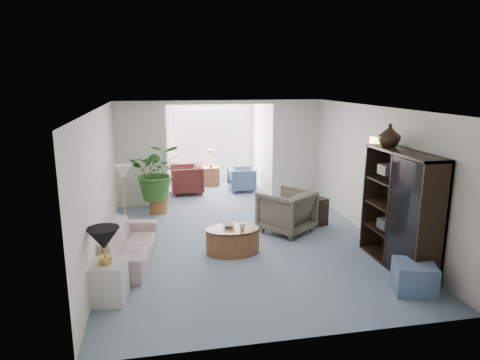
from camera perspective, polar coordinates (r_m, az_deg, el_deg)
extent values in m
plane|color=gray|center=(8.04, 0.83, -8.62)|extent=(6.00, 6.00, 0.00)
plane|color=gray|center=(11.89, -3.26, -1.43)|extent=(2.60, 2.60, 0.00)
cube|color=silver|center=(10.46, -12.88, 3.26)|extent=(1.20, 0.12, 2.50)
cube|color=silver|center=(11.01, 7.33, 3.96)|extent=(1.20, 0.12, 2.50)
cube|color=silver|center=(10.44, -2.58, 10.19)|extent=(2.60, 0.12, 0.10)
cube|color=white|center=(12.68, -4.02, 5.91)|extent=(2.20, 0.02, 1.50)
cube|color=white|center=(12.65, -4.00, 5.89)|extent=(2.20, 0.02, 1.50)
cube|color=#C3B39C|center=(8.35, 17.81, 3.69)|extent=(0.04, 0.50, 0.40)
imported|color=beige|center=(7.55, -14.63, -8.16)|extent=(1.03, 2.07, 0.58)
cube|color=silver|center=(6.34, -17.15, -12.69)|extent=(0.56, 0.56, 0.55)
cone|color=black|center=(6.10, -17.55, -7.38)|extent=(0.44, 0.44, 0.30)
cone|color=beige|center=(8.54, -15.23, 0.98)|extent=(0.36, 0.36, 0.28)
cylinder|color=brown|center=(7.65, -0.97, -7.97)|extent=(1.12, 1.12, 0.45)
imported|color=silver|center=(7.64, -1.48, -5.97)|extent=(0.26, 0.26, 0.05)
imported|color=beige|center=(7.49, 0.30, -6.21)|extent=(0.12, 0.12, 0.10)
imported|color=#625A4D|center=(8.67, 6.12, -4.11)|extent=(1.28, 1.28, 0.84)
cube|color=black|center=(9.20, 9.73, -4.11)|extent=(0.56, 0.50, 0.57)
cube|color=black|center=(7.36, 20.38, -3.72)|extent=(0.45, 1.70, 1.89)
imported|color=black|center=(7.56, 19.11, 5.60)|extent=(0.36, 0.36, 0.38)
cube|color=slate|center=(6.79, 21.98, -11.83)|extent=(0.70, 0.70, 0.44)
cylinder|color=#965A2B|center=(10.07, -10.70, -3.37)|extent=(0.40, 0.40, 0.32)
imported|color=#2E5E20|center=(9.88, -10.90, 1.09)|extent=(1.15, 1.00, 1.28)
imported|color=slate|center=(11.81, 0.25, 0.09)|extent=(0.71, 0.69, 0.64)
imported|color=#5A1F20|center=(11.60, -7.04, 0.06)|extent=(0.85, 0.83, 0.76)
cube|color=brown|center=(12.42, -3.83, 0.47)|extent=(0.45, 0.35, 0.54)
cube|color=#4B4846|center=(7.47, 19.11, 1.31)|extent=(0.30, 0.26, 0.16)
cube|color=#332E28|center=(6.92, 21.84, 0.20)|extent=(0.30, 0.26, 0.16)
cube|color=#3D3B38|center=(7.12, 21.06, -3.14)|extent=(0.30, 0.26, 0.16)
cube|color=#292624|center=(7.01, 22.08, -7.35)|extent=(0.30, 0.26, 0.16)
cube|color=#302D2B|center=(7.61, 19.02, -5.51)|extent=(0.30, 0.26, 0.16)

